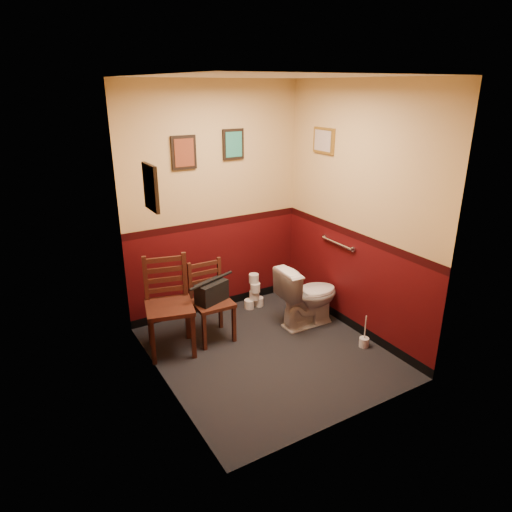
# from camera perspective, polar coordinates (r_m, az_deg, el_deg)

# --- Properties ---
(floor) EXTENTS (2.20, 2.40, 0.00)m
(floor) POSITION_cam_1_polar(r_m,az_deg,el_deg) (4.89, 1.52, -11.94)
(floor) COLOR black
(floor) RESTS_ON ground
(ceiling) EXTENTS (2.20, 2.40, 0.00)m
(ceiling) POSITION_cam_1_polar(r_m,az_deg,el_deg) (4.12, 1.90, 21.56)
(ceiling) COLOR silver
(ceiling) RESTS_ON ground
(wall_back) EXTENTS (2.20, 0.00, 2.70)m
(wall_back) POSITION_cam_1_polar(r_m,az_deg,el_deg) (5.33, -5.23, 6.64)
(wall_back) COLOR #44080A
(wall_back) RESTS_ON ground
(wall_front) EXTENTS (2.20, 0.00, 2.70)m
(wall_front) POSITION_cam_1_polar(r_m,az_deg,el_deg) (3.42, 12.45, -1.90)
(wall_front) COLOR #44080A
(wall_front) RESTS_ON ground
(wall_left) EXTENTS (0.00, 2.40, 2.70)m
(wall_left) POSITION_cam_1_polar(r_m,az_deg,el_deg) (3.87, -12.23, 0.80)
(wall_left) COLOR #44080A
(wall_left) RESTS_ON ground
(wall_right) EXTENTS (0.00, 2.40, 2.70)m
(wall_right) POSITION_cam_1_polar(r_m,az_deg,el_deg) (4.97, 12.54, 5.18)
(wall_right) COLOR #44080A
(wall_right) RESTS_ON ground
(grab_bar) EXTENTS (0.05, 0.56, 0.06)m
(grab_bar) POSITION_cam_1_polar(r_m,az_deg,el_deg) (5.24, 10.12, 1.59)
(grab_bar) COLOR silver
(grab_bar) RESTS_ON wall_right
(framed_print_back_a) EXTENTS (0.28, 0.04, 0.36)m
(framed_print_back_a) POSITION_cam_1_polar(r_m,az_deg,el_deg) (5.06, -9.01, 12.65)
(framed_print_back_a) COLOR black
(framed_print_back_a) RESTS_ON wall_back
(framed_print_back_b) EXTENTS (0.26, 0.04, 0.34)m
(framed_print_back_b) POSITION_cam_1_polar(r_m,az_deg,el_deg) (5.31, -2.86, 13.77)
(framed_print_back_b) COLOR black
(framed_print_back_b) RESTS_ON wall_back
(framed_print_left) EXTENTS (0.04, 0.30, 0.38)m
(framed_print_left) POSITION_cam_1_polar(r_m,az_deg,el_deg) (3.84, -12.99, 8.33)
(framed_print_left) COLOR black
(framed_print_left) RESTS_ON wall_left
(framed_print_right) EXTENTS (0.04, 0.34, 0.28)m
(framed_print_right) POSITION_cam_1_polar(r_m,az_deg,el_deg) (5.27, 8.45, 14.08)
(framed_print_right) COLOR olive
(framed_print_right) RESTS_ON wall_right
(toilet) EXTENTS (0.75, 0.43, 0.72)m
(toilet) POSITION_cam_1_polar(r_m,az_deg,el_deg) (5.29, 6.51, -4.94)
(toilet) COLOR white
(toilet) RESTS_ON floor
(toilet_brush) EXTENTS (0.10, 0.10, 0.37)m
(toilet_brush) POSITION_cam_1_polar(r_m,az_deg,el_deg) (5.09, 13.34, -10.36)
(toilet_brush) COLOR silver
(toilet_brush) RESTS_ON floor
(chair_left) EXTENTS (0.57, 0.57, 1.01)m
(chair_left) POSITION_cam_1_polar(r_m,az_deg,el_deg) (4.80, -10.84, -6.09)
(chair_left) COLOR #4F2417
(chair_left) RESTS_ON floor
(chair_right) EXTENTS (0.41, 0.41, 0.86)m
(chair_right) POSITION_cam_1_polar(r_m,az_deg,el_deg) (4.98, -5.70, -5.65)
(chair_right) COLOR #4F2417
(chair_right) RESTS_ON floor
(handbag) EXTENTS (0.39, 0.28, 0.26)m
(handbag) POSITION_cam_1_polar(r_m,az_deg,el_deg) (4.90, -5.57, -4.46)
(handbag) COLOR black
(handbag) RESTS_ON chair_right
(tp_stack) EXTENTS (0.26, 0.16, 0.45)m
(tp_stack) POSITION_cam_1_polar(r_m,az_deg,el_deg) (5.71, -0.22, -4.70)
(tp_stack) COLOR silver
(tp_stack) RESTS_ON floor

